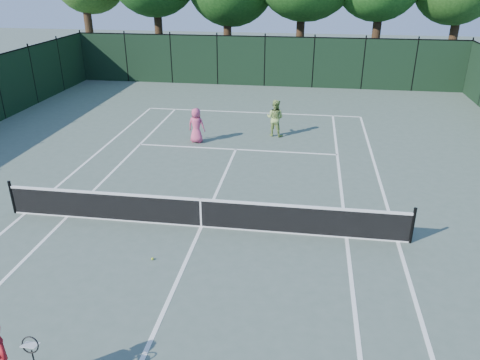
# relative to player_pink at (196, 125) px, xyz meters

# --- Properties ---
(ground) EXTENTS (90.00, 90.00, 0.00)m
(ground) POSITION_rel_player_pink_xyz_m (1.79, -7.04, -0.74)
(ground) COLOR #4C5C51
(ground) RESTS_ON ground
(sideline_doubles_left) EXTENTS (0.10, 23.77, 0.01)m
(sideline_doubles_left) POSITION_rel_player_pink_xyz_m (-3.70, -7.04, -0.74)
(sideline_doubles_left) COLOR white
(sideline_doubles_left) RESTS_ON ground
(sideline_doubles_right) EXTENTS (0.10, 23.77, 0.01)m
(sideline_doubles_right) POSITION_rel_player_pink_xyz_m (7.27, -7.04, -0.74)
(sideline_doubles_right) COLOR white
(sideline_doubles_right) RESTS_ON ground
(sideline_singles_left) EXTENTS (0.10, 23.77, 0.01)m
(sideline_singles_left) POSITION_rel_player_pink_xyz_m (-2.33, -7.04, -0.74)
(sideline_singles_left) COLOR white
(sideline_singles_left) RESTS_ON ground
(sideline_singles_right) EXTENTS (0.10, 23.77, 0.01)m
(sideline_singles_right) POSITION_rel_player_pink_xyz_m (5.90, -7.04, -0.74)
(sideline_singles_right) COLOR white
(sideline_singles_right) RESTS_ON ground
(baseline_far) EXTENTS (10.97, 0.10, 0.01)m
(baseline_far) POSITION_rel_player_pink_xyz_m (1.79, 4.84, -0.74)
(baseline_far) COLOR white
(baseline_far) RESTS_ON ground
(service_line_far) EXTENTS (8.23, 0.10, 0.01)m
(service_line_far) POSITION_rel_player_pink_xyz_m (1.79, -0.64, -0.74)
(service_line_far) COLOR white
(service_line_far) RESTS_ON ground
(center_service_line) EXTENTS (0.10, 12.80, 0.01)m
(center_service_line) POSITION_rel_player_pink_xyz_m (1.79, -7.04, -0.74)
(center_service_line) COLOR white
(center_service_line) RESTS_ON ground
(tennis_net) EXTENTS (11.69, 0.09, 1.06)m
(tennis_net) POSITION_rel_player_pink_xyz_m (1.79, -7.04, -0.27)
(tennis_net) COLOR black
(tennis_net) RESTS_ON ground
(fence_far) EXTENTS (24.00, 0.05, 3.00)m
(fence_far) POSITION_rel_player_pink_xyz_m (1.79, 10.96, 0.76)
(fence_far) COLOR black
(fence_far) RESTS_ON ground
(player_pink) EXTENTS (0.79, 0.58, 1.49)m
(player_pink) POSITION_rel_player_pink_xyz_m (0.00, 0.00, 0.00)
(player_pink) COLOR #CC4871
(player_pink) RESTS_ON ground
(player_green) EXTENTS (0.93, 0.81, 1.62)m
(player_green) POSITION_rel_player_pink_xyz_m (3.22, 1.36, 0.07)
(player_green) COLOR #96B55A
(player_green) RESTS_ON ground
(loose_ball_midcourt) EXTENTS (0.07, 0.07, 0.07)m
(loose_ball_midcourt) POSITION_rel_player_pink_xyz_m (0.92, -8.87, -0.71)
(loose_ball_midcourt) COLOR #B8D42B
(loose_ball_midcourt) RESTS_ON ground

